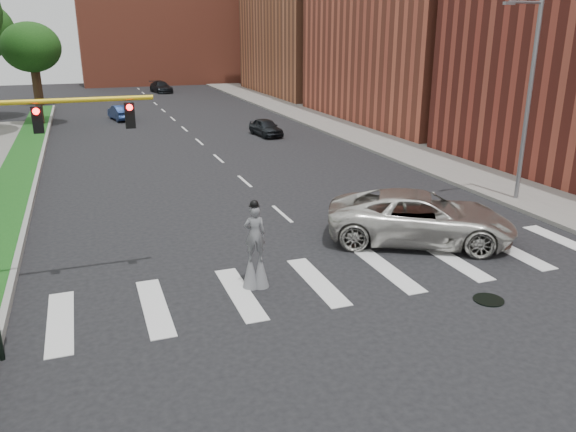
{
  "coord_description": "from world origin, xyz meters",
  "views": [
    {
      "loc": [
        -7.83,
        -14.13,
        7.65
      ],
      "look_at": [
        -1.63,
        2.8,
        1.7
      ],
      "focal_mm": 35.0,
      "sensor_mm": 36.0,
      "label": 1
    }
  ],
  "objects": [
    {
      "name": "streetlight",
      "position": [
        10.9,
        6.0,
        4.9
      ],
      "size": [
        2.05,
        0.2,
        9.0
      ],
      "color": "slate",
      "rests_on": "ground"
    },
    {
      "name": "sidewalk_right",
      "position": [
        12.5,
        25.0,
        0.09
      ],
      "size": [
        5.0,
        90.0,
        0.18
      ],
      "primitive_type": "cube",
      "color": "slate",
      "rests_on": "ground"
    },
    {
      "name": "building_backdrop",
      "position": [
        6.0,
        78.0,
        9.0
      ],
      "size": [
        26.0,
        14.0,
        18.0
      ],
      "primitive_type": "cube",
      "color": "#A84B34",
      "rests_on": "ground"
    },
    {
      "name": "manhole",
      "position": [
        3.0,
        -2.0,
        0.02
      ],
      "size": [
        0.9,
        0.9,
        0.04
      ],
      "primitive_type": "cylinder",
      "color": "black",
      "rests_on": "ground"
    },
    {
      "name": "suv_crossing",
      "position": [
        3.78,
        3.0,
        0.96
      ],
      "size": [
        7.6,
        6.16,
        1.92
      ],
      "primitive_type": "imported",
      "rotation": [
        0.0,
        0.0,
        1.06
      ],
      "color": "beige",
      "rests_on": "ground"
    },
    {
      "name": "median_curb",
      "position": [
        -10.45,
        20.0,
        0.14
      ],
      "size": [
        0.2,
        60.0,
        0.28
      ],
      "primitive_type": "cube",
      "color": "gray",
      "rests_on": "ground"
    },
    {
      "name": "building_far",
      "position": [
        22.0,
        54.0,
        10.0
      ],
      "size": [
        16.0,
        22.0,
        20.0
      ],
      "primitive_type": "cube",
      "color": "#A25A3B",
      "rests_on": "ground"
    },
    {
      "name": "stilt_performer",
      "position": [
        -3.26,
        1.3,
        1.13
      ],
      "size": [
        0.83,
        0.58,
        2.86
      ],
      "rotation": [
        0.0,
        0.0,
        2.95
      ],
      "color": "#301F13",
      "rests_on": "ground"
    },
    {
      "name": "car_mid",
      "position": [
        -4.48,
        38.89,
        0.68
      ],
      "size": [
        2.18,
        4.35,
        1.37
      ],
      "primitive_type": "imported",
      "rotation": [
        0.0,
        0.0,
        3.32
      ],
      "color": "navy",
      "rests_on": "ground"
    },
    {
      "name": "car_near",
      "position": [
        5.31,
        26.66,
        0.65
      ],
      "size": [
        1.95,
        3.97,
        1.3
      ],
      "primitive_type": "imported",
      "rotation": [
        0.0,
        0.0,
        0.11
      ],
      "color": "black",
      "rests_on": "ground"
    },
    {
      "name": "tree_7",
      "position": [
        -11.78,
        53.16,
        5.82
      ],
      "size": [
        4.48,
        4.48,
        7.79
      ],
      "color": "#301F13",
      "rests_on": "ground"
    },
    {
      "name": "car_far",
      "position": [
        2.32,
        61.82,
        0.7
      ],
      "size": [
        2.79,
        5.12,
        1.41
      ],
      "primitive_type": "imported",
      "rotation": [
        0.0,
        0.0,
        0.18
      ],
      "color": "black",
      "rests_on": "ground"
    },
    {
      "name": "traffic_signal",
      "position": [
        -9.78,
        3.0,
        4.15
      ],
      "size": [
        5.3,
        0.23,
        6.2
      ],
      "color": "black",
      "rests_on": "ground"
    },
    {
      "name": "grass_median",
      "position": [
        -11.5,
        20.0,
        0.12
      ],
      "size": [
        2.0,
        60.0,
        0.25
      ],
      "primitive_type": "cube",
      "color": "#144916",
      "rests_on": "ground"
    },
    {
      "name": "ground_plane",
      "position": [
        0.0,
        0.0,
        0.0
      ],
      "size": [
        160.0,
        160.0,
        0.0
      ],
      "primitive_type": "plane",
      "color": "black",
      "rests_on": "ground"
    },
    {
      "name": "tree_6",
      "position": [
        -11.11,
        37.6,
        6.35
      ],
      "size": [
        4.7,
        4.7,
        8.41
      ],
      "color": "#301F13",
      "rests_on": "ground"
    }
  ]
}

